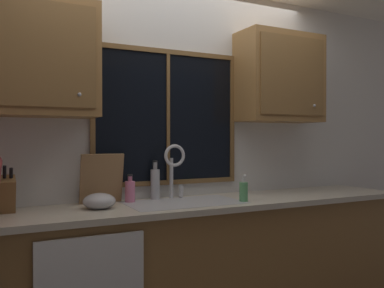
% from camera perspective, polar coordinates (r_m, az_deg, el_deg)
% --- Properties ---
extents(back_wall, '(5.93, 0.12, 2.55)m').
position_cam_1_polar(back_wall, '(3.18, -3.73, -0.84)').
color(back_wall, silver).
rests_on(back_wall, floor).
extents(window_glass, '(1.10, 0.02, 0.95)m').
position_cam_1_polar(window_glass, '(3.11, -3.42, 3.73)').
color(window_glass, black).
extents(window_frame_top, '(1.17, 0.02, 0.04)m').
position_cam_1_polar(window_frame_top, '(3.17, -3.36, 12.67)').
color(window_frame_top, brown).
extents(window_frame_bottom, '(1.17, 0.02, 0.04)m').
position_cam_1_polar(window_frame_bottom, '(3.12, -3.34, -5.34)').
color(window_frame_bottom, brown).
extents(window_frame_left, '(0.03, 0.02, 0.95)m').
position_cam_1_polar(window_frame_left, '(2.93, -13.63, 3.90)').
color(window_frame_left, brown).
extents(window_frame_right, '(0.03, 0.02, 0.95)m').
position_cam_1_polar(window_frame_right, '(3.37, 5.56, 3.50)').
color(window_frame_right, brown).
extents(window_mullion_center, '(0.02, 0.02, 0.95)m').
position_cam_1_polar(window_mullion_center, '(3.10, -3.34, 3.74)').
color(window_mullion_center, brown).
extents(lower_cabinet_run, '(3.53, 0.58, 0.88)m').
position_cam_1_polar(lower_cabinet_run, '(3.00, -0.98, -17.15)').
color(lower_cabinet_run, olive).
rests_on(lower_cabinet_run, floor).
extents(countertop, '(3.59, 0.62, 0.04)m').
position_cam_1_polar(countertop, '(2.88, -0.81, -8.51)').
color(countertop, beige).
rests_on(countertop, lower_cabinet_run).
extents(upper_cabinet_left, '(0.71, 0.36, 0.72)m').
position_cam_1_polar(upper_cabinet_left, '(2.76, -20.50, 11.09)').
color(upper_cabinet_left, '#9E703D').
extents(upper_cabinet_right, '(0.71, 0.36, 0.72)m').
position_cam_1_polar(upper_cabinet_right, '(3.49, 12.07, 8.92)').
color(upper_cabinet_right, '#9E703D').
extents(sink, '(0.80, 0.46, 0.21)m').
position_cam_1_polar(sink, '(2.90, -1.09, -10.02)').
color(sink, '#B7B7BC').
rests_on(sink, lower_cabinet_run).
extents(faucet, '(0.18, 0.09, 0.40)m').
position_cam_1_polar(faucet, '(3.02, -2.45, -2.86)').
color(faucet, silver).
rests_on(faucet, countertop).
extents(knife_block, '(0.12, 0.18, 0.32)m').
position_cam_1_polar(knife_block, '(2.69, -24.59, -6.46)').
color(knife_block, brown).
rests_on(knife_block, countertop).
extents(cutting_board, '(0.29, 0.09, 0.34)m').
position_cam_1_polar(cutting_board, '(2.88, -12.42, -4.73)').
color(cutting_board, '#997047').
rests_on(cutting_board, countertop).
extents(mixing_bowl, '(0.21, 0.21, 0.10)m').
position_cam_1_polar(mixing_bowl, '(2.69, -12.74, -7.75)').
color(mixing_bowl, '#B7B7BC').
rests_on(mixing_bowl, countertop).
extents(soap_dispenser, '(0.06, 0.07, 0.19)m').
position_cam_1_polar(soap_dispenser, '(2.93, 7.17, -6.52)').
color(soap_dispenser, '#59A566').
rests_on(soap_dispenser, countertop).
extents(bottle_green_glass, '(0.07, 0.07, 0.28)m').
position_cam_1_polar(bottle_green_glass, '(3.02, -5.13, -5.44)').
color(bottle_green_glass, '#B7B7BC').
rests_on(bottle_green_glass, countertop).
extents(bottle_tall_clear, '(0.07, 0.07, 0.19)m').
position_cam_1_polar(bottle_tall_clear, '(2.91, -8.59, -6.44)').
color(bottle_tall_clear, pink).
rests_on(bottle_tall_clear, countertop).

